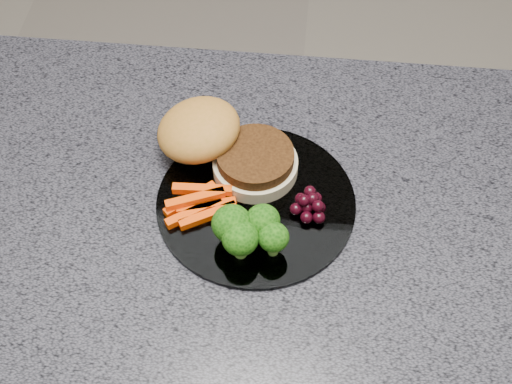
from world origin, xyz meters
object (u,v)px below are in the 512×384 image
plate (256,203)px  island_cabinet (275,361)px  burger (219,143)px  grape_bunch (310,205)px

plate → island_cabinet: bearing=-15.5°
island_cabinet → burger: burger is taller
plate → burger: bearing=128.8°
island_cabinet → grape_bunch: size_ratio=24.73×
island_cabinet → plate: plate is taller
burger → grape_bunch: 0.15m
island_cabinet → plate: bearing=164.5°
burger → island_cabinet: bearing=-27.2°
burger → grape_bunch: bearing=-17.9°
island_cabinet → plate: size_ratio=4.62×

